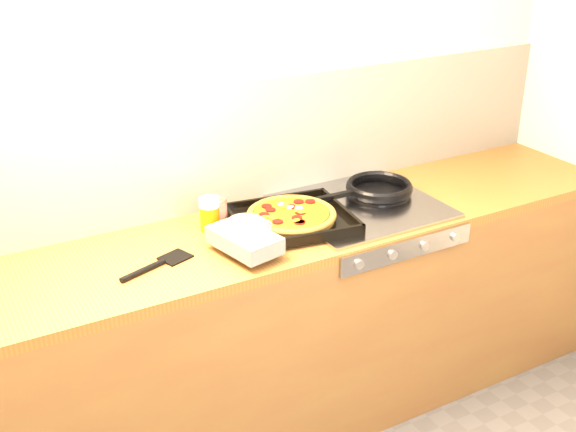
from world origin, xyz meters
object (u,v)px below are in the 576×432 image
tomato_can (217,211)px  juice_glass (210,214)px  frying_pan (378,189)px  pizza_on_tray (278,222)px

tomato_can → juice_glass: (-0.04, -0.03, 0.01)m
frying_pan → juice_glass: size_ratio=3.58×
frying_pan → tomato_can: size_ratio=4.13×
pizza_on_tray → tomato_can: bearing=133.9°
pizza_on_tray → juice_glass: bearing=144.8°
frying_pan → juice_glass: 0.73m
pizza_on_tray → frying_pan: (0.52, 0.09, -0.01)m
pizza_on_tray → juice_glass: (-0.21, 0.15, 0.02)m
tomato_can → pizza_on_tray: bearing=-46.1°
frying_pan → juice_glass: (-0.73, 0.06, 0.03)m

